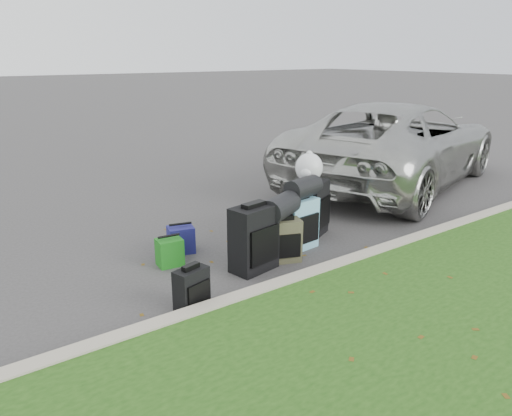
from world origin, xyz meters
TOP-DOWN VIEW (x-y plane):
  - ground at (0.00, 0.00)m, footprint 120.00×120.00m
  - curb at (0.00, -1.00)m, footprint 120.00×0.18m
  - suv at (4.11, 1.39)m, footprint 6.18×4.16m
  - suitcase_small_black at (-1.57, -0.73)m, footprint 0.38×0.27m
  - suitcase_large_black_left at (-0.52, -0.33)m, footprint 0.58×0.41m
  - suitcase_olive at (-0.06, -0.33)m, footprint 0.45×0.36m
  - suitcase_teal at (0.36, -0.12)m, footprint 0.49×0.32m
  - suitcase_large_black_right at (0.85, 0.16)m, footprint 0.59×0.50m
  - tote_green at (-1.26, 0.37)m, footprint 0.32×0.27m
  - tote_navy at (-0.95, 0.66)m, footprint 0.37×0.32m
  - duffel_left at (-0.08, -0.27)m, footprint 0.62×0.49m
  - duffel_right at (0.42, -0.10)m, footprint 0.52×0.36m
  - trash_bag at (0.81, 0.22)m, footprint 0.38×0.38m

SIDE VIEW (x-z plane):
  - ground at x=0.00m, z-range 0.00..0.00m
  - curb at x=0.00m, z-range 0.00..0.15m
  - tote_green at x=-1.26m, z-range 0.00..0.33m
  - tote_navy at x=-0.95m, z-range 0.00..0.34m
  - suitcase_small_black at x=-1.57m, z-range 0.00..0.43m
  - suitcase_olive at x=-0.06m, z-range 0.00..0.53m
  - suitcase_teal at x=0.36m, z-range 0.00..0.66m
  - suitcase_large_black_right at x=0.85m, z-range 0.00..0.76m
  - suitcase_large_black_left at x=-0.52m, z-range 0.00..0.77m
  - duffel_left at x=-0.08m, z-range 0.53..0.82m
  - suv at x=4.11m, z-range 0.00..1.57m
  - duffel_right at x=0.42m, z-range 0.66..0.93m
  - trash_bag at x=0.81m, z-range 0.76..1.15m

